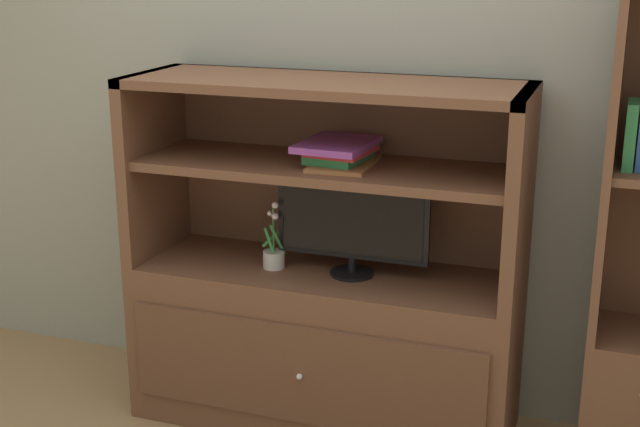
# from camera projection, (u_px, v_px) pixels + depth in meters

# --- Properties ---
(painted_rear_wall) EXTENTS (6.00, 0.10, 2.80)m
(painted_rear_wall) POSITION_uv_depth(u_px,v_px,m) (353.00, 73.00, 3.55)
(painted_rear_wall) COLOR gray
(painted_rear_wall) RESTS_ON ground_plane
(media_console) EXTENTS (1.54, 0.56, 1.42)m
(media_console) POSITION_uv_depth(u_px,v_px,m) (324.00, 314.00, 3.51)
(media_console) COLOR brown
(media_console) RESTS_ON ground_plane
(tv_monitor) EXTENTS (0.61, 0.17, 0.38)m
(tv_monitor) POSITION_uv_depth(u_px,v_px,m) (352.00, 223.00, 3.34)
(tv_monitor) COLOR black
(tv_monitor) RESTS_ON media_console
(potted_plant) EXTENTS (0.09, 0.10, 0.28)m
(potted_plant) POSITION_uv_depth(u_px,v_px,m) (274.00, 254.00, 3.46)
(potted_plant) COLOR beige
(potted_plant) RESTS_ON media_console
(magazine_stack) EXTENTS (0.28, 0.35, 0.09)m
(magazine_stack) POSITION_uv_depth(u_px,v_px,m) (340.00, 152.00, 3.29)
(magazine_stack) COLOR #A56638
(magazine_stack) RESTS_ON media_console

